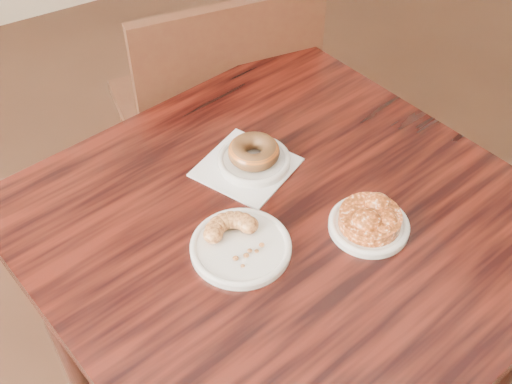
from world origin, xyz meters
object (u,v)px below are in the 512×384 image
chair_far (207,112)px  glazed_donut (254,152)px  cruller_fragment (241,239)px  cafe_table (282,332)px  apple_fritter (370,217)px

chair_far → glazed_donut: size_ratio=8.98×
chair_far → glazed_donut: chair_far is taller
chair_far → cruller_fragment: 0.83m
cafe_table → apple_fritter: (0.11, -0.09, 0.41)m
cafe_table → chair_far: size_ratio=0.95×
apple_fritter → cruller_fragment: apple_fritter is taller
chair_far → apple_fritter: size_ratio=5.82×
cafe_table → glazed_donut: (0.02, 0.16, 0.41)m
chair_far → cruller_fragment: (-0.28, -0.71, 0.33)m
chair_far → apple_fritter: chair_far is taller
cafe_table → glazed_donut: bearing=72.3°
cafe_table → chair_far: 0.72m
apple_fritter → cruller_fragment: size_ratio=1.37×
glazed_donut → cafe_table: bearing=-97.1°
chair_far → cafe_table: bearing=83.3°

